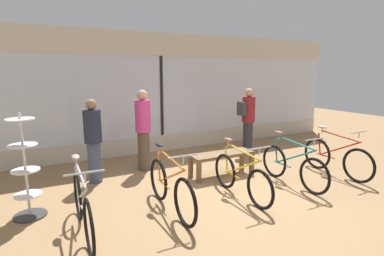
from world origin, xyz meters
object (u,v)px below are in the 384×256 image
(customer_by_window, at_px, (143,128))
(bicycle_right, at_px, (292,166))
(bicycle_far_right, at_px, (336,158))
(accessory_rack, at_px, (26,175))
(display_bench, at_px, (222,157))
(customer_near_rack, at_px, (248,118))
(bicycle_far_left, at_px, (82,207))
(customer_mid_floor, at_px, (93,139))
(bicycle_left, at_px, (170,188))
(bicycle_center, at_px, (241,177))

(customer_by_window, bearing_deg, bicycle_right, -44.01)
(bicycle_right, xyz_separation_m, bicycle_far_right, (1.25, -0.02, 0.01))
(bicycle_right, height_order, accessory_rack, accessory_rack)
(display_bench, xyz_separation_m, customer_near_rack, (1.59, 1.20, 0.55))
(customer_near_rack, relative_size, customer_by_window, 0.97)
(customer_near_rack, bearing_deg, bicycle_right, -106.31)
(bicycle_right, distance_m, display_bench, 1.43)
(bicycle_far_right, xyz_separation_m, display_bench, (-2.17, 1.11, 0.02))
(accessory_rack, distance_m, display_bench, 3.65)
(bicycle_far_right, relative_size, display_bench, 1.21)
(bicycle_far_left, height_order, customer_mid_floor, customer_mid_floor)
(bicycle_far_left, height_order, bicycle_far_right, bicycle_far_left)
(bicycle_right, distance_m, bicycle_far_right, 1.25)
(bicycle_far_right, relative_size, customer_near_rack, 0.97)
(bicycle_right, relative_size, display_bench, 1.22)
(bicycle_far_left, height_order, accessory_rack, accessory_rack)
(bicycle_left, relative_size, customer_near_rack, 1.01)
(bicycle_left, distance_m, customer_mid_floor, 2.10)
(bicycle_far_left, bearing_deg, bicycle_right, 0.77)
(bicycle_far_right, bearing_deg, display_bench, 153.00)
(accessory_rack, bearing_deg, customer_near_rack, 15.07)
(customer_near_rack, distance_m, customer_by_window, 2.95)
(bicycle_far_right, bearing_deg, customer_by_window, 147.81)
(bicycle_left, distance_m, accessory_rack, 2.17)
(bicycle_far_left, bearing_deg, customer_mid_floor, 75.87)
(bicycle_left, bearing_deg, display_bench, 32.23)
(accessory_rack, xyz_separation_m, customer_near_rack, (5.23, 1.41, 0.28))
(bicycle_left, height_order, accessory_rack, accessory_rack)
(bicycle_far_left, bearing_deg, bicycle_left, 4.42)
(bicycle_center, bearing_deg, customer_mid_floor, 138.10)
(bicycle_far_left, height_order, customer_by_window, customer_by_window)
(bicycle_center, relative_size, bicycle_right, 0.98)
(bicycle_right, relative_size, customer_mid_floor, 1.02)
(customer_by_window, relative_size, customer_mid_floor, 1.08)
(bicycle_left, height_order, bicycle_center, bicycle_left)
(accessory_rack, relative_size, customer_mid_floor, 0.96)
(bicycle_right, height_order, customer_by_window, customer_by_window)
(bicycle_far_left, relative_size, customer_mid_floor, 1.05)
(bicycle_left, height_order, display_bench, bicycle_left)
(customer_mid_floor, bearing_deg, accessory_rack, -138.27)
(display_bench, distance_m, customer_by_window, 1.85)
(bicycle_center, distance_m, customer_near_rack, 3.05)
(bicycle_center, height_order, bicycle_far_right, bicycle_far_right)
(bicycle_far_right, distance_m, display_bench, 2.44)
(bicycle_left, distance_m, customer_near_rack, 3.98)
(bicycle_right, distance_m, customer_by_window, 3.23)
(bicycle_right, bearing_deg, customer_by_window, 135.99)
(customer_mid_floor, bearing_deg, bicycle_center, -41.90)
(bicycle_right, bearing_deg, accessory_rack, 169.03)
(bicycle_far_left, distance_m, bicycle_left, 1.33)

